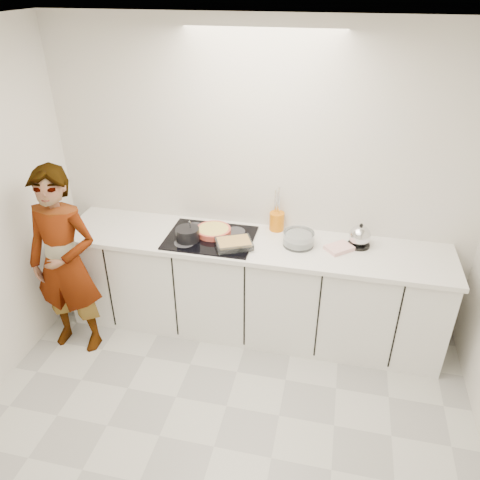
% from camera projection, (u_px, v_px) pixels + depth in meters
% --- Properties ---
extents(floor, '(3.60, 3.20, 0.00)m').
position_uv_depth(floor, '(214.00, 447.00, 3.22)').
color(floor, beige).
rests_on(floor, ground).
extents(ceiling, '(3.60, 3.20, 0.00)m').
position_uv_depth(ceiling, '(197.00, 39.00, 1.93)').
color(ceiling, white).
rests_on(ceiling, wall_back).
extents(wall_back, '(3.60, 0.00, 2.60)m').
position_uv_depth(wall_back, '(260.00, 183.00, 3.93)').
color(wall_back, silver).
rests_on(wall_back, ground).
extents(base_cabinets, '(3.20, 0.58, 0.87)m').
position_uv_depth(base_cabinets, '(251.00, 289.00, 4.09)').
color(base_cabinets, white).
rests_on(base_cabinets, floor).
extents(countertop, '(3.24, 0.64, 0.04)m').
position_uv_depth(countertop, '(252.00, 244.00, 3.86)').
color(countertop, white).
rests_on(countertop, base_cabinets).
extents(hob, '(0.72, 0.54, 0.01)m').
position_uv_depth(hob, '(210.00, 238.00, 3.90)').
color(hob, black).
rests_on(hob, countertop).
extents(tart_dish, '(0.39, 0.39, 0.05)m').
position_uv_depth(tart_dish, '(213.00, 231.00, 3.93)').
color(tart_dish, '#CB4B39').
rests_on(tart_dish, hob).
extents(saucepan, '(0.21, 0.21, 0.18)m').
position_uv_depth(saucepan, '(188.00, 234.00, 3.82)').
color(saucepan, black).
rests_on(saucepan, hob).
extents(baking_dish, '(0.35, 0.31, 0.05)m').
position_uv_depth(baking_dish, '(234.00, 243.00, 3.74)').
color(baking_dish, silver).
rests_on(baking_dish, hob).
extents(mixing_bowl, '(0.32, 0.32, 0.12)m').
position_uv_depth(mixing_bowl, '(299.00, 239.00, 3.78)').
color(mixing_bowl, silver).
rests_on(mixing_bowl, countertop).
extents(tea_towel, '(0.25, 0.25, 0.03)m').
position_uv_depth(tea_towel, '(339.00, 248.00, 3.73)').
color(tea_towel, white).
rests_on(tea_towel, countertop).
extents(kettle, '(0.20, 0.20, 0.20)m').
position_uv_depth(kettle, '(360.00, 237.00, 3.75)').
color(kettle, black).
rests_on(kettle, countertop).
extents(utensil_crock, '(0.13, 0.13, 0.16)m').
position_uv_depth(utensil_crock, '(277.00, 221.00, 4.00)').
color(utensil_crock, orange).
rests_on(utensil_crock, countertop).
extents(cook, '(0.60, 0.39, 1.63)m').
position_uv_depth(cook, '(65.00, 263.00, 3.74)').
color(cook, white).
rests_on(cook, floor).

